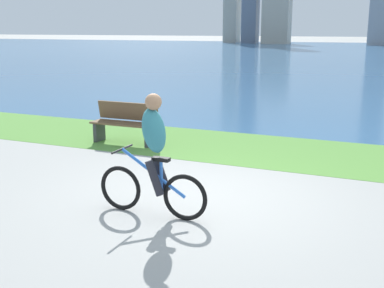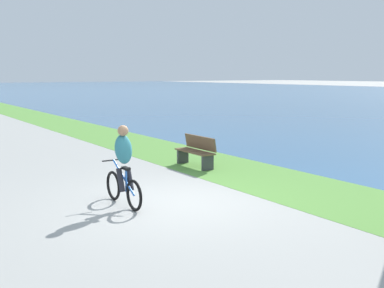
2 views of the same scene
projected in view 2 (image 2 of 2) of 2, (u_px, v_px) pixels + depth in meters
ground_plane at (169, 203)px, 9.86m from camera, size 300.00×300.00×0.00m
grass_strip_bayside at (282, 183)px, 11.67m from camera, size 120.00×2.84×0.01m
cyclist_lead at (123, 166)px, 9.54m from camera, size 1.62×0.52×1.67m
bench_far_along_path at (196, 151)px, 13.70m from camera, size 1.50×0.47×0.90m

